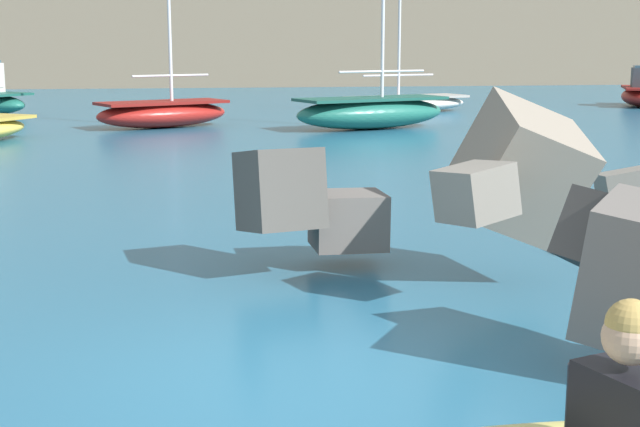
% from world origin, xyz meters
% --- Properties ---
extents(ground_plane, '(400.00, 400.00, 0.00)m').
position_xyz_m(ground_plane, '(0.00, 0.00, 0.00)').
color(ground_plane, '#235B7A').
extents(breakwater_jetty, '(26.74, 7.70, 2.73)m').
position_xyz_m(breakwater_jetty, '(3.38, 3.05, 1.04)').
color(breakwater_jetty, '#605B56').
rests_on(breakwater_jetty, ground).
extents(boat_near_centre, '(6.22, 3.74, 6.21)m').
position_xyz_m(boat_near_centre, '(8.88, 30.42, 0.42)').
color(boat_near_centre, beige).
rests_on(boat_near_centre, ground).
extents(boat_near_right, '(6.16, 3.87, 6.21)m').
position_xyz_m(boat_near_right, '(5.74, 23.17, 0.60)').
color(boat_near_right, '#1E6656').
rests_on(boat_near_right, ground).
extents(boat_mid_centre, '(5.24, 3.84, 7.82)m').
position_xyz_m(boat_mid_centre, '(-1.50, 24.84, 0.54)').
color(boat_mid_centre, maroon).
rests_on(boat_mid_centre, ground).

